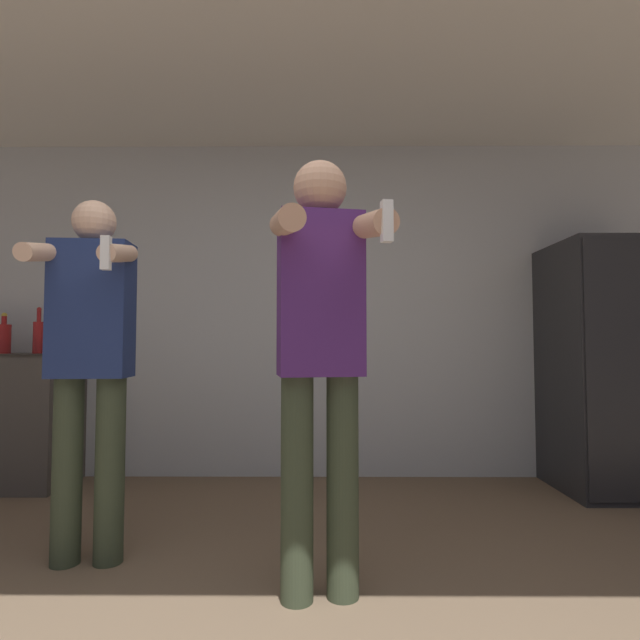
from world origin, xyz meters
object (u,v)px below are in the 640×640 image
bottle_green_wine (4,338)px  person_woman_foreground (321,338)px  refrigerator (609,366)px  person_man_side (91,353)px  bottle_tall_gin (38,336)px

bottle_green_wine → person_woman_foreground: bearing=-34.4°
refrigerator → bottle_green_wine: 4.26m
refrigerator → person_man_side: (-3.05, -1.15, 0.11)m
person_woman_foreground → person_man_side: person_woman_foreground is taller
refrigerator → person_man_side: 3.26m
bottle_green_wine → bottle_tall_gin: bearing=0.0°
bottle_tall_gin → refrigerator: bearing=-1.3°
refrigerator → bottle_green_wine: size_ratio=5.81×
person_woman_foreground → bottle_green_wine: bearing=145.6°
bottle_green_wine → bottle_tall_gin: bottle_tall_gin is taller
person_woman_foreground → person_man_side: bearing=163.3°
bottle_green_wine → bottle_tall_gin: 0.25m
refrigerator → person_man_side: refrigerator is taller
person_woman_foreground → refrigerator: bearing=36.5°
refrigerator → person_woman_foreground: bearing=-143.5°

